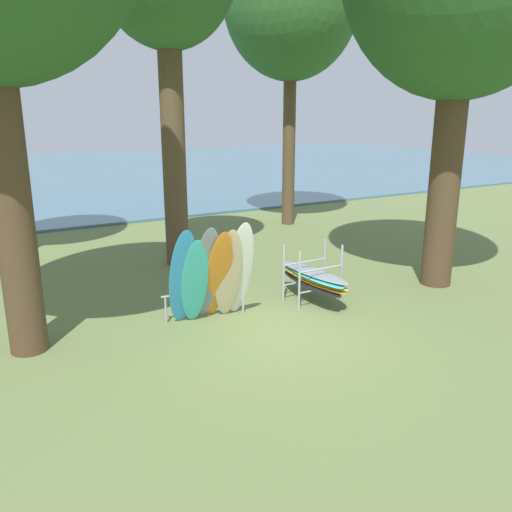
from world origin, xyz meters
name	(u,v)px	position (x,y,z in m)	size (l,w,h in m)	color
ground_plane	(279,331)	(0.00, 0.00, 0.00)	(80.00, 80.00, 0.00)	olive
lake_water	(41,175)	(0.00, 29.08, 0.05)	(80.00, 36.00, 0.10)	#477084
tree_far_right_back	(291,0)	(5.57, 8.17, 7.60)	(4.59, 4.59, 10.29)	brown
leaning_board_pile	(212,276)	(-0.92, 0.97, 0.98)	(1.79, 1.08, 2.07)	#2D8ED1
board_storage_rack	(313,277)	(1.54, 1.07, 0.52)	(1.15, 2.13, 1.25)	#9EA0A5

